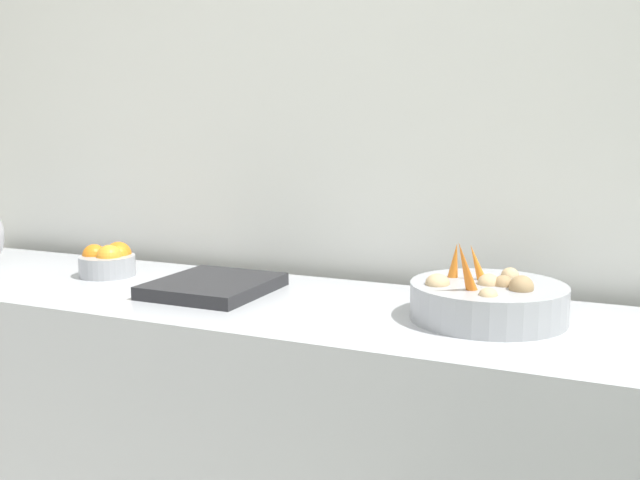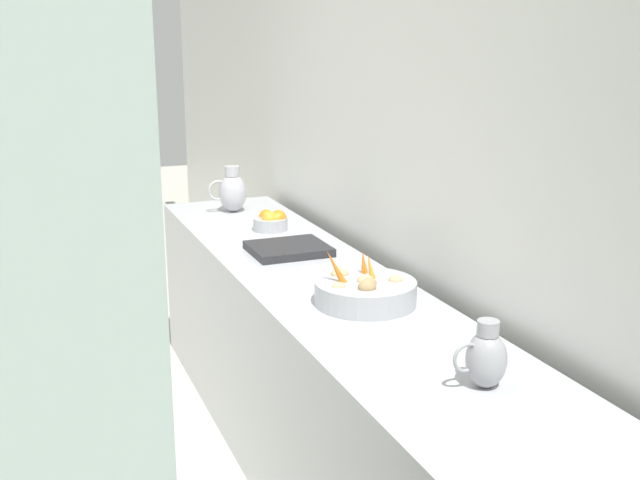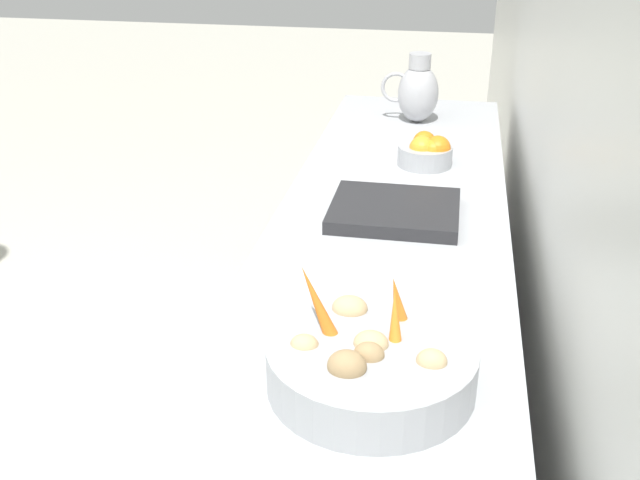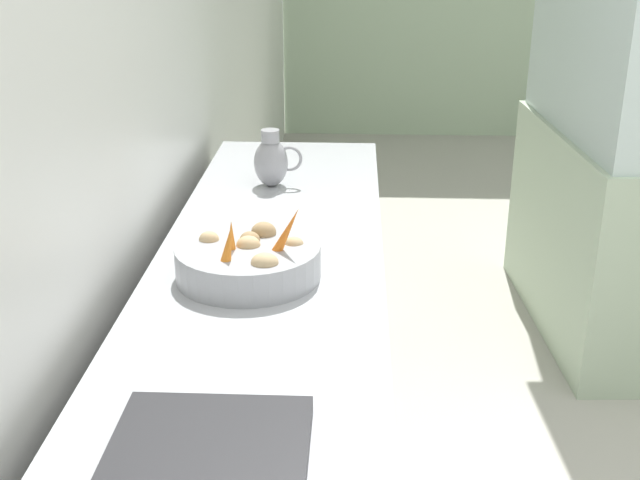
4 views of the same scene
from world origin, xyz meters
TOP-DOWN VIEW (x-y plane):
  - prep_counter at (-1.53, -0.00)m, footprint 0.62×3.30m
  - vegetable_colander at (-1.56, 0.33)m, footprint 0.37×0.37m
  - orange_bowl at (-1.60, -0.84)m, footprint 0.17×0.17m
  - metal_pitcher_tall at (-1.53, -1.32)m, footprint 0.21×0.15m
  - counter_sink_basin at (-1.54, -0.42)m, footprint 0.34×0.30m

SIDE VIEW (x-z plane):
  - prep_counter at x=-1.53m, z-range 0.00..0.87m
  - counter_sink_basin at x=-1.54m, z-range 0.87..0.91m
  - orange_bowl at x=-1.60m, z-range 0.87..0.97m
  - vegetable_colander at x=-1.56m, z-range 0.81..1.02m
  - metal_pitcher_tall at x=-1.53m, z-range 0.86..1.11m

